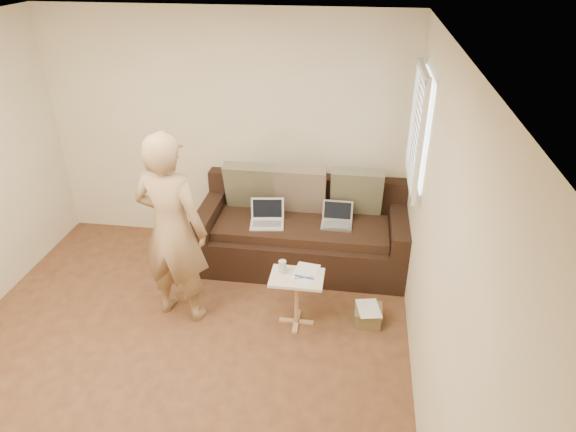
# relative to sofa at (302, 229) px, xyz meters

# --- Properties ---
(floor) EXTENTS (4.50, 4.50, 0.00)m
(floor) POSITION_rel_sofa_xyz_m (-0.90, -1.77, -0.42)
(floor) COLOR #4D2C1C
(floor) RESTS_ON ground
(ceiling) EXTENTS (4.50, 4.50, 0.00)m
(ceiling) POSITION_rel_sofa_xyz_m (-0.90, -1.77, 2.18)
(ceiling) COLOR white
(ceiling) RESTS_ON wall_back
(wall_back) EXTENTS (4.00, 0.00, 4.00)m
(wall_back) POSITION_rel_sofa_xyz_m (-0.90, 0.48, 0.87)
(wall_back) COLOR beige
(wall_back) RESTS_ON ground
(wall_right) EXTENTS (0.00, 4.50, 4.50)m
(wall_right) POSITION_rel_sofa_xyz_m (1.10, -1.77, 0.87)
(wall_right) COLOR beige
(wall_right) RESTS_ON ground
(window_blinds) EXTENTS (0.12, 0.88, 1.08)m
(window_blinds) POSITION_rel_sofa_xyz_m (1.05, -0.27, 1.28)
(window_blinds) COLOR white
(window_blinds) RESTS_ON wall_right
(sofa) EXTENTS (2.20, 0.95, 0.85)m
(sofa) POSITION_rel_sofa_xyz_m (0.00, 0.00, 0.00)
(sofa) COLOR black
(sofa) RESTS_ON ground
(pillow_left) EXTENTS (0.55, 0.29, 0.57)m
(pillow_left) POSITION_rel_sofa_xyz_m (-0.60, 0.22, 0.37)
(pillow_left) COLOR #5B5D44
(pillow_left) RESTS_ON sofa
(pillow_mid) EXTENTS (0.55, 0.27, 0.57)m
(pillow_mid) POSITION_rel_sofa_xyz_m (-0.05, 0.20, 0.37)
(pillow_mid) COLOR #705F50
(pillow_mid) RESTS_ON sofa
(pillow_right) EXTENTS (0.55, 0.28, 0.57)m
(pillow_right) POSITION_rel_sofa_xyz_m (0.55, 0.24, 0.37)
(pillow_right) COLOR #5B5D44
(pillow_right) RESTS_ON sofa
(laptop_silver) EXTENTS (0.32, 0.23, 0.21)m
(laptop_silver) POSITION_rel_sofa_xyz_m (0.36, -0.05, 0.10)
(laptop_silver) COLOR #B7BABC
(laptop_silver) RESTS_ON sofa
(laptop_white) EXTENTS (0.38, 0.30, 0.25)m
(laptop_white) POSITION_rel_sofa_xyz_m (-0.36, -0.14, 0.10)
(laptop_white) COLOR white
(laptop_white) RESTS_ON sofa
(person) EXTENTS (0.74, 0.57, 1.84)m
(person) POSITION_rel_sofa_xyz_m (-1.04, -1.02, 0.49)
(person) COLOR #9F8457
(person) RESTS_ON ground
(side_table) EXTENTS (0.48, 0.33, 0.52)m
(side_table) POSITION_rel_sofa_xyz_m (0.07, -1.01, -0.16)
(side_table) COLOR silver
(side_table) RESTS_ON ground
(drinking_glass) EXTENTS (0.07, 0.07, 0.12)m
(drinking_glass) POSITION_rel_sofa_xyz_m (-0.07, -0.97, 0.16)
(drinking_glass) COLOR silver
(drinking_glass) RESTS_ON side_table
(scissors) EXTENTS (0.20, 0.15, 0.02)m
(scissors) POSITION_rel_sofa_xyz_m (0.14, -1.03, 0.11)
(scissors) COLOR silver
(scissors) RESTS_ON side_table
(paper_on_table) EXTENTS (0.25, 0.33, 0.00)m
(paper_on_table) POSITION_rel_sofa_xyz_m (0.14, -0.94, 0.10)
(paper_on_table) COLOR white
(paper_on_table) RESTS_ON side_table
(striped_box) EXTENTS (0.25, 0.25, 0.16)m
(striped_box) POSITION_rel_sofa_xyz_m (0.73, -0.91, -0.34)
(striped_box) COLOR #B8491B
(striped_box) RESTS_ON ground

